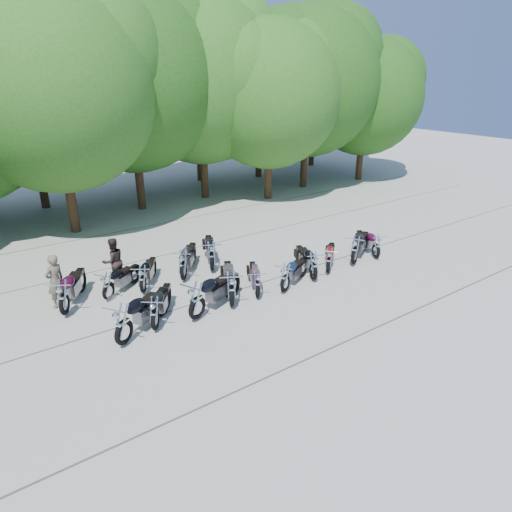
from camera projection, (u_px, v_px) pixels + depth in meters
ground at (282, 300)px, 15.18m from camera, size 90.00×90.00×0.00m
tree_3 at (54, 90)px, 19.33m from camera, size 8.70×8.70×10.67m
tree_4 at (130, 81)px, 22.82m from camera, size 9.13×9.13×11.20m
tree_5 at (200, 81)px, 25.13m from camera, size 9.04×9.04×11.10m
tree_6 at (269, 96)px, 25.21m from camera, size 8.00×8.00×9.82m
tree_7 at (307, 83)px, 27.69m from camera, size 8.79×8.79×10.79m
tree_8 at (365, 97)px, 30.09m from camera, size 7.53×7.53×9.25m
tree_11 at (28, 104)px, 23.44m from camera, size 7.56×7.56×9.28m
tree_12 at (131, 96)px, 26.39m from camera, size 7.88×7.88×9.67m
tree_13 at (197, 88)px, 29.67m from camera, size 8.31×8.31×10.20m
tree_14 at (259, 91)px, 30.86m from camera, size 8.02×8.02×9.84m
tree_15 at (315, 72)px, 34.31m from camera, size 9.67×9.67×11.86m
motorcycle_0 at (123, 323)px, 12.40m from camera, size 2.59×2.02×1.45m
motorcycle_1 at (155, 312)px, 13.17m from camera, size 1.86×2.14×1.23m
motorcycle_2 at (197, 299)px, 13.68m from camera, size 2.66×1.69×1.44m
motorcycle_3 at (231, 288)px, 14.45m from camera, size 1.84×2.52×1.39m
motorcycle_4 at (257, 283)px, 15.07m from camera, size 1.55×2.09×1.16m
motorcycle_5 at (285, 277)px, 15.45m from camera, size 2.21×1.54×1.21m
motorcycle_6 at (314, 265)px, 16.34m from camera, size 1.50×2.32×1.26m
motorcycle_7 at (329, 260)px, 16.92m from camera, size 1.95×1.83×1.16m
motorcycle_8 at (355, 249)px, 17.65m from camera, size 2.47×1.86×1.37m
motorcycle_9 at (377, 245)px, 18.29m from camera, size 1.39×2.16×1.18m
motorcycle_10 at (63, 296)px, 13.95m from camera, size 1.90×2.45×1.37m
motorcycle_11 at (108, 285)px, 14.94m from camera, size 2.04×1.66×1.15m
motorcycle_12 at (143, 278)px, 15.40m from camera, size 1.74×2.06×1.18m
motorcycle_13 at (183, 264)px, 16.29m from camera, size 2.08×2.33×1.36m
motorcycle_14 at (211, 255)px, 17.05m from camera, size 1.77×2.52×1.39m
rider_0 at (55, 281)px, 14.47m from camera, size 0.77×0.65×1.79m
rider_1 at (113, 261)px, 16.10m from camera, size 0.90×0.74×1.70m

